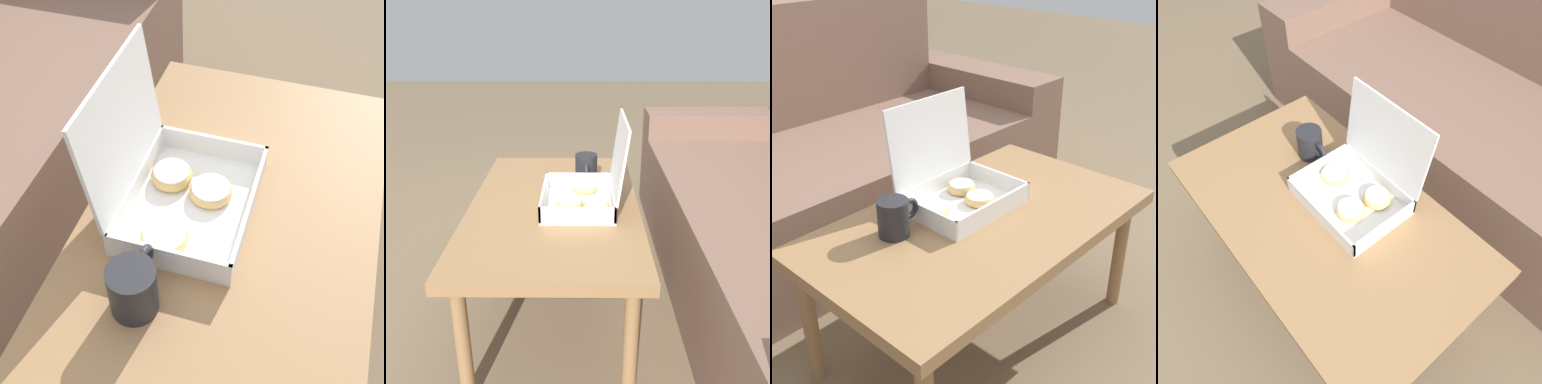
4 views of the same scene
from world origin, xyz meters
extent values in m
plane|color=#756047|center=(0.00, 0.00, 0.00)|extent=(12.00, 12.00, 0.00)
cube|color=#7A5B4C|center=(0.00, 0.69, 0.21)|extent=(1.78, 0.68, 0.43)
cube|color=#7A5B4C|center=(-1.01, 0.79, 0.28)|extent=(0.24, 0.88, 0.57)
cube|color=#997047|center=(0.00, -0.11, 0.43)|extent=(1.05, 0.60, 0.04)
cylinder|color=#997047|center=(-0.46, -0.35, 0.20)|extent=(0.04, 0.04, 0.41)
cylinder|color=#997047|center=(0.46, -0.35, 0.20)|extent=(0.04, 0.04, 0.41)
cylinder|color=#997047|center=(-0.46, 0.13, 0.20)|extent=(0.04, 0.04, 0.41)
cylinder|color=#997047|center=(0.46, 0.13, 0.20)|extent=(0.04, 0.04, 0.41)
cube|color=white|center=(0.02, -0.02, 0.45)|extent=(0.33, 0.25, 0.01)
cube|color=white|center=(0.02, -0.15, 0.48)|extent=(0.33, 0.01, 0.06)
cube|color=white|center=(0.02, 0.10, 0.48)|extent=(0.33, 0.01, 0.06)
cube|color=white|center=(-0.14, -0.02, 0.48)|extent=(0.01, 0.25, 0.06)
cube|color=white|center=(0.18, -0.02, 0.48)|extent=(0.01, 0.25, 0.06)
cube|color=white|center=(0.02, 0.12, 0.63)|extent=(0.33, 0.04, 0.25)
torus|color=#E0B266|center=(0.06, -0.05, 0.47)|extent=(0.09, 0.09, 0.03)
cylinder|color=white|center=(0.06, -0.05, 0.48)|extent=(0.08, 0.08, 0.01)
torus|color=#E0B266|center=(-0.09, 0.00, 0.47)|extent=(0.10, 0.10, 0.03)
cylinder|color=white|center=(-0.09, 0.00, 0.48)|extent=(0.08, 0.08, 0.01)
torus|color=#E0B266|center=(0.08, 0.04, 0.47)|extent=(0.09, 0.09, 0.03)
cylinder|color=white|center=(0.08, 0.04, 0.48)|extent=(0.08, 0.08, 0.01)
cylinder|color=#232328|center=(-0.23, 0.01, 0.50)|extent=(0.09, 0.09, 0.11)
torus|color=#232328|center=(-0.17, 0.01, 0.51)|extent=(0.06, 0.02, 0.06)
camera|label=1|loc=(-0.68, -0.24, 1.31)|focal=50.00mm
camera|label=2|loc=(1.49, -0.01, 1.09)|focal=42.00mm
camera|label=3|loc=(-1.04, -1.01, 1.23)|focal=50.00mm
camera|label=4|loc=(0.58, -0.49, 1.41)|focal=35.00mm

